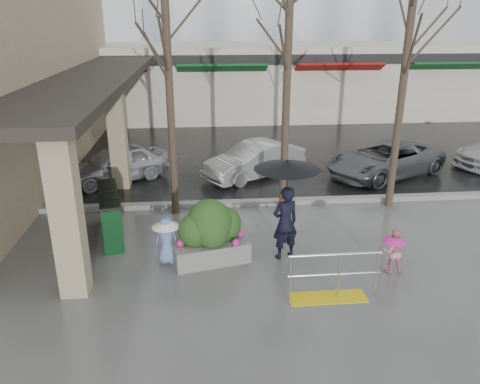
{
  "coord_description": "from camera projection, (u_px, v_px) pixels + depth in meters",
  "views": [
    {
      "loc": [
        -1.23,
        -9.27,
        5.43
      ],
      "look_at": [
        -0.26,
        1.7,
        1.3
      ],
      "focal_mm": 35.0,
      "sensor_mm": 36.0,
      "label": 1
    }
  ],
  "objects": [
    {
      "name": "child_blue",
      "position": [
        166.0,
        236.0,
        10.81
      ],
      "size": [
        0.65,
        0.65,
        1.14
      ],
      "rotation": [
        0.0,
        0.0,
        3.02
      ],
      "color": "#7189C9",
      "rests_on": "ground"
    },
    {
      "name": "tree_midwest",
      "position": [
        289.0,
        25.0,
        12.27
      ],
      "size": [
        3.2,
        3.2,
        7.0
      ],
      "color": "#382B21",
      "rests_on": "ground"
    },
    {
      "name": "pillar_back",
      "position": [
        118.0,
        137.0,
        15.31
      ],
      "size": [
        0.55,
        0.55,
        3.5
      ],
      "primitive_type": "cube",
      "color": "tan",
      "rests_on": "ground"
    },
    {
      "name": "handrail",
      "position": [
        332.0,
        282.0,
        9.51
      ],
      "size": [
        1.9,
        0.5,
        1.03
      ],
      "color": "yellow",
      "rests_on": "ground"
    },
    {
      "name": "tree_mideast",
      "position": [
        408.0,
        39.0,
        12.67
      ],
      "size": [
        3.2,
        3.2,
        6.5
      ],
      "color": "#382B21",
      "rests_on": "ground"
    },
    {
      "name": "car_c",
      "position": [
        385.0,
        159.0,
        16.85
      ],
      "size": [
        4.99,
        3.89,
        1.26
      ],
      "primitive_type": "imported",
      "rotation": [
        0.0,
        0.0,
        -1.11
      ],
      "color": "slate",
      "rests_on": "ground"
    },
    {
      "name": "car_a",
      "position": [
        115.0,
        164.0,
        16.28
      ],
      "size": [
        3.92,
        3.22,
        1.26
      ],
      "primitive_type": "imported",
      "rotation": [
        0.0,
        0.0,
        -1.01
      ],
      "color": "silver",
      "rests_on": "ground"
    },
    {
      "name": "planter",
      "position": [
        210.0,
        232.0,
        10.89
      ],
      "size": [
        1.92,
        1.27,
        1.54
      ],
      "rotation": [
        0.0,
        0.0,
        0.24
      ],
      "color": "slate",
      "rests_on": "ground"
    },
    {
      "name": "tree_west",
      "position": [
        166.0,
        31.0,
        12.06
      ],
      "size": [
        3.2,
        3.2,
        6.8
      ],
      "color": "#382B21",
      "rests_on": "ground"
    },
    {
      "name": "curb",
      "position": [
        242.0,
        203.0,
        14.36
      ],
      "size": [
        120.0,
        0.3,
        0.15
      ],
      "primitive_type": "cube",
      "color": "gray",
      "rests_on": "ground"
    },
    {
      "name": "woman",
      "position": [
        286.0,
        198.0,
        10.74
      ],
      "size": [
        1.53,
        1.53,
        2.45
      ],
      "rotation": [
        0.0,
        0.0,
        3.49
      ],
      "color": "black",
      "rests_on": "ground"
    },
    {
      "name": "pillar_front",
      "position": [
        67.0,
        215.0,
        9.25
      ],
      "size": [
        0.55,
        0.55,
        3.5
      ],
      "primitive_type": "cube",
      "color": "tan",
      "rests_on": "ground"
    },
    {
      "name": "street_asphalt",
      "position": [
        217.0,
        104.0,
        31.17
      ],
      "size": [
        120.0,
        36.0,
        0.01
      ],
      "primitive_type": "cube",
      "color": "black",
      "rests_on": "ground"
    },
    {
      "name": "child_pink",
      "position": [
        393.0,
        249.0,
        10.42
      ],
      "size": [
        0.54,
        0.54,
        1.05
      ],
      "rotation": [
        0.0,
        0.0,
        3.05
      ],
      "color": "pink",
      "rests_on": "ground"
    },
    {
      "name": "canopy_slab",
      "position": [
        96.0,
        72.0,
        16.44
      ],
      "size": [
        2.8,
        18.0,
        0.25
      ],
      "primitive_type": "cube",
      "color": "#2D2823",
      "rests_on": "pillar_front"
    },
    {
      "name": "ground",
      "position": [
        258.0,
        271.0,
        10.65
      ],
      "size": [
        120.0,
        120.0,
        0.0
      ],
      "primitive_type": "plane",
      "color": "#51514F",
      "rests_on": "ground"
    },
    {
      "name": "storefront_row",
      "position": [
        254.0,
        80.0,
        26.86
      ],
      "size": [
        34.0,
        6.74,
        4.0
      ],
      "color": "beige",
      "rests_on": "ground"
    },
    {
      "name": "car_b",
      "position": [
        255.0,
        160.0,
        16.69
      ],
      "size": [
        3.95,
        3.15,
        1.26
      ],
      "primitive_type": "imported",
      "rotation": [
        0.0,
        0.0,
        -1.02
      ],
      "color": "silver",
      "rests_on": "ground"
    },
    {
      "name": "news_boxes",
      "position": [
        110.0,
        215.0,
        12.14
      ],
      "size": [
        0.98,
        2.27,
        1.24
      ],
      "rotation": [
        0.0,
        0.0,
        0.22
      ],
      "color": "#0D3A19",
      "rests_on": "ground"
    }
  ]
}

